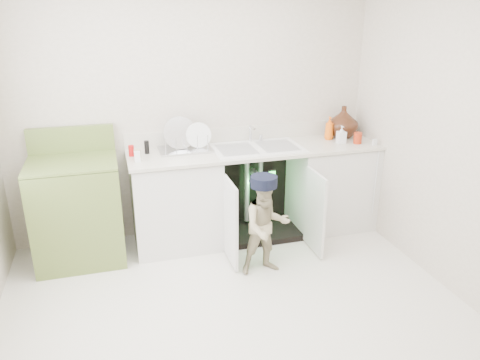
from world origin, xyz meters
name	(u,v)px	position (x,y,z in m)	size (l,w,h in m)	color
ground	(236,311)	(0.00, 0.00, 0.00)	(3.50, 3.50, 0.00)	silver
room_shell	(235,154)	(0.00, 0.00, 1.25)	(6.00, 5.50, 1.26)	beige
counter_run	(259,189)	(0.58, 1.21, 0.47)	(2.44, 1.02, 1.22)	silver
avocado_stove	(78,209)	(-1.13, 1.18, 0.48)	(0.75, 0.65, 1.17)	olive
repair_worker	(266,225)	(0.40, 0.49, 0.45)	(0.42, 0.55, 0.88)	tan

